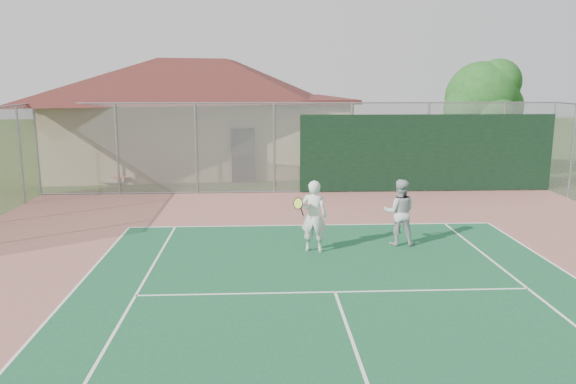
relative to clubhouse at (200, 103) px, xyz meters
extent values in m
cylinder|color=gray|center=(-5.50, -6.82, -1.48)|extent=(0.08, 0.08, 3.50)
cylinder|color=gray|center=(-2.50, -6.82, -1.48)|extent=(0.08, 0.08, 3.50)
cylinder|color=gray|center=(0.50, -6.82, -1.48)|extent=(0.08, 0.08, 3.50)
cylinder|color=gray|center=(3.50, -6.82, -1.48)|extent=(0.08, 0.08, 3.50)
cylinder|color=gray|center=(6.50, -6.82, -1.48)|extent=(0.08, 0.08, 3.50)
cylinder|color=gray|center=(9.50, -6.82, -1.48)|extent=(0.08, 0.08, 3.50)
cylinder|color=gray|center=(12.50, -6.82, -1.48)|extent=(0.08, 0.08, 3.50)
cylinder|color=gray|center=(14.50, -6.82, -1.48)|extent=(0.08, 0.08, 3.50)
cylinder|color=gray|center=(4.50, -6.82, 0.27)|extent=(20.00, 0.05, 0.05)
cylinder|color=gray|center=(4.50, -6.82, -3.18)|extent=(20.00, 0.05, 0.05)
cube|color=#999EA0|center=(4.50, -6.82, -1.48)|extent=(20.00, 0.02, 3.50)
cube|color=black|center=(9.50, -6.87, -1.68)|extent=(10.00, 0.04, 3.00)
cylinder|color=gray|center=(-5.50, -8.32, -1.48)|extent=(0.08, 0.08, 3.50)
cylinder|color=gray|center=(14.50, -8.32, -1.48)|extent=(0.08, 0.08, 3.50)
cube|color=tan|center=(0.00, 0.00, -1.55)|extent=(14.17, 10.16, 3.34)
cube|color=#5A2621|center=(0.00, 0.00, 0.17)|extent=(14.78, 10.77, 0.20)
pyramid|color=#5A2621|center=(0.00, 0.00, 2.12)|extent=(15.59, 11.18, 2.01)
cube|color=black|center=(2.23, -4.49, -2.05)|extent=(1.00, 0.06, 2.34)
cube|color=#B43F29|center=(-3.87, -4.52, -2.92)|extent=(2.62, 0.96, 0.04)
cube|color=#B2B5BA|center=(-3.87, -4.74, -3.09)|extent=(2.61, 0.93, 0.04)
cube|color=#B43F29|center=(-3.87, -4.03, -2.61)|extent=(2.62, 0.96, 0.04)
cube|color=#B2B5BA|center=(-3.87, -4.25, -2.78)|extent=(2.61, 0.93, 0.04)
cube|color=#B43F29|center=(-3.87, -3.55, -2.30)|extent=(2.62, 0.96, 0.04)
cube|color=#B2B5BA|center=(-3.87, -3.77, -2.47)|extent=(2.61, 0.93, 0.04)
cube|color=#B2B5BA|center=(-5.10, -4.03, -2.74)|extent=(0.48, 1.54, 0.97)
cube|color=#B2B5BA|center=(-2.63, -4.03, -2.74)|extent=(0.48, 1.54, 0.97)
cylinder|color=#3A2815|center=(12.75, -3.81, -1.83)|extent=(0.36, 0.36, 2.78)
sphere|color=#1A4D18|center=(12.75, -3.81, 0.35)|extent=(3.18, 3.18, 3.18)
sphere|color=#1A4D18|center=(13.65, -3.51, -0.04)|extent=(2.19, 2.19, 2.19)
sphere|color=#1A4D18|center=(11.96, -4.21, -0.14)|extent=(1.99, 1.99, 1.99)
sphere|color=#1A4D18|center=(12.95, -4.70, -0.24)|extent=(1.79, 1.79, 1.79)
sphere|color=#1A4D18|center=(12.45, -3.01, 0.15)|extent=(1.99, 1.99, 1.99)
sphere|color=#1A4D18|center=(13.35, -4.01, 1.05)|extent=(1.99, 1.99, 1.99)
imported|color=silver|center=(4.32, -14.55, -2.30)|extent=(0.78, 0.62, 1.86)
imported|color=#B0B3B6|center=(6.66, -14.06, -2.34)|extent=(0.94, 0.78, 1.77)
camera|label=1|loc=(2.98, -28.42, 1.14)|focal=35.00mm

